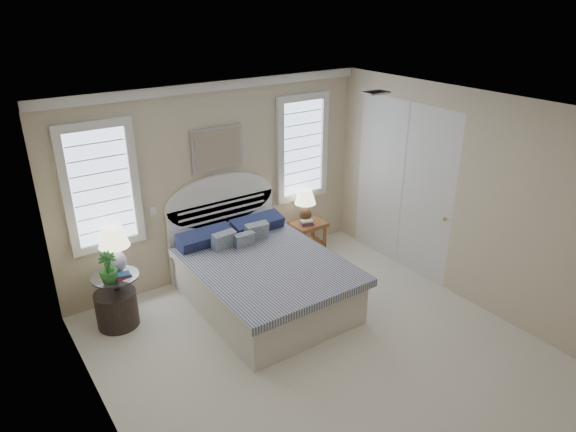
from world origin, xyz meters
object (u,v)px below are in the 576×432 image
Objects in this scene: floor_pot at (117,309)px; lamp_right at (305,202)px; side_table_left at (118,293)px; lamp_left at (114,245)px; bed at (260,274)px; nightstand_right at (308,231)px.

lamp_right is (2.97, 0.23, 0.62)m from floor_pot.
floor_pot is (-0.05, -0.07, -0.16)m from side_table_left.
floor_pot is at bearing -128.01° from lamp_left.
bed is 1.82m from lamp_left.
floor_pot is 0.79m from lamp_left.
side_table_left is 1.19× the size of nightstand_right.
nightstand_right is 2.95m from lamp_left.
bed is 1.79m from floor_pot.
bed is 4.62× the size of floor_pot.
bed is 3.85× the size of lamp_left.
lamp_right is at bearing 118.99° from nightstand_right.
lamp_right reaches higher than side_table_left.
floor_pot is 0.83× the size of lamp_left.
bed is 1.75m from side_table_left.
lamp_left is (0.07, 0.08, 0.60)m from side_table_left.
nightstand_right is at bearing 1.94° from side_table_left.
lamp_left is at bearing -178.52° from lamp_right.
lamp_left reaches higher than side_table_left.
floor_pot is at bearing 163.10° from bed.
lamp_right is (2.92, 0.15, 0.46)m from side_table_left.
side_table_left is 0.61m from lamp_left.
bed reaches higher than nightstand_right.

